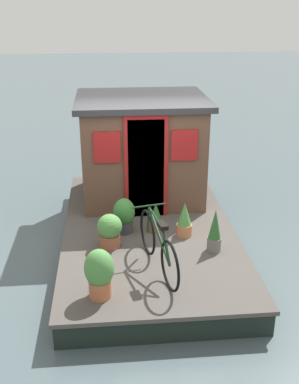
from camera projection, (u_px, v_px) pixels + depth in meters
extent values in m
plane|color=#4C5B60|center=(148.00, 248.00, 7.88)|extent=(60.00, 60.00, 0.00)
cube|color=#4C4742|center=(148.00, 228.00, 7.73)|extent=(4.82, 2.75, 0.06)
cube|color=black|center=(148.00, 239.00, 7.81)|extent=(4.72, 2.70, 0.35)
cube|color=brown|center=(142.00, 151.00, 8.58)|extent=(1.74, 2.11, 1.78)
cube|color=#28282B|center=(142.00, 100.00, 8.22)|extent=(1.94, 2.31, 0.10)
cube|color=#19334C|center=(146.00, 169.00, 7.78)|extent=(0.04, 0.60, 1.70)
cube|color=maroon|center=(146.00, 167.00, 7.76)|extent=(0.03, 0.72, 1.80)
cube|color=maroon|center=(184.00, 145.00, 7.68)|extent=(0.03, 0.44, 0.52)
cube|color=maroon|center=(107.00, 147.00, 7.57)|extent=(0.03, 0.44, 0.52)
torus|color=black|center=(148.00, 232.00, 6.81)|extent=(0.66, 0.17, 0.67)
torus|color=black|center=(170.00, 266.00, 5.96)|extent=(0.66, 0.17, 0.67)
cylinder|color=black|center=(159.00, 235.00, 6.27)|extent=(0.89, 0.22, 0.46)
cylinder|color=black|center=(156.00, 217.00, 6.33)|extent=(0.58, 0.15, 0.06)
cylinder|color=black|center=(166.00, 247.00, 6.02)|extent=(0.34, 0.11, 0.42)
cylinder|color=black|center=(148.00, 220.00, 6.69)|extent=(0.12, 0.06, 0.44)
cube|color=black|center=(162.00, 225.00, 6.07)|extent=(0.22, 0.14, 0.06)
cylinder|color=black|center=(149.00, 206.00, 6.56)|extent=(0.13, 0.49, 0.02)
cylinder|color=#38383D|center=(124.00, 226.00, 7.51)|extent=(0.27, 0.27, 0.20)
ellipsoid|color=#387533|center=(124.00, 212.00, 7.41)|extent=(0.34, 0.34, 0.44)
cylinder|color=#B2603D|center=(100.00, 288.00, 5.88)|extent=(0.28, 0.28, 0.24)
ellipsoid|color=#4C8942|center=(99.00, 268.00, 5.76)|extent=(0.37, 0.37, 0.50)
cylinder|color=#C6754C|center=(184.00, 230.00, 7.41)|extent=(0.25, 0.25, 0.19)
cone|color=#4C8942|center=(185.00, 214.00, 7.30)|extent=(0.22, 0.22, 0.37)
cylinder|color=#935138|center=(110.00, 240.00, 7.08)|extent=(0.31, 0.31, 0.20)
sphere|color=#4C8942|center=(110.00, 226.00, 7.00)|extent=(0.38, 0.38, 0.38)
cylinder|color=#935138|center=(156.00, 225.00, 7.52)|extent=(0.21, 0.21, 0.21)
cone|color=#2D602D|center=(156.00, 212.00, 7.43)|extent=(0.18, 0.18, 0.28)
cylinder|color=slate|center=(214.00, 244.00, 6.95)|extent=(0.21, 0.21, 0.21)
cone|color=#2D602D|center=(215.00, 224.00, 6.82)|extent=(0.19, 0.19, 0.46)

